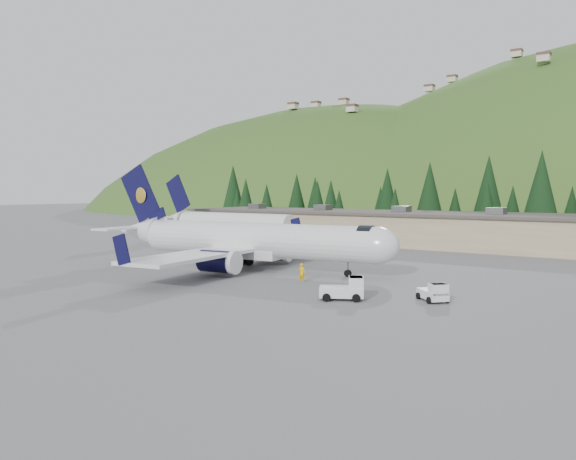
# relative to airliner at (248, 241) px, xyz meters

# --- Properties ---
(ground) EXTENTS (600.00, 600.00, 0.00)m
(ground) POSITION_rel_airliner_xyz_m (1.03, 0.14, -3.13)
(ground) COLOR slate
(airliner) EXTENTS (35.45, 33.36, 11.76)m
(airliner) POSITION_rel_airliner_xyz_m (0.00, 0.00, 0.00)
(airliner) COLOR white
(airliner) RESTS_ON ground
(second_airliner) EXTENTS (27.50, 11.00, 10.05)m
(second_airliner) POSITION_rel_airliner_xyz_m (-23.90, 22.14, 0.19)
(second_airliner) COLOR white
(second_airliner) RESTS_ON ground
(baggage_tug_a) EXTENTS (3.83, 3.25, 1.83)m
(baggage_tug_a) POSITION_rel_airliner_xyz_m (17.18, -8.83, -2.31)
(baggage_tug_a) COLOR silver
(baggage_tug_a) RESTS_ON ground
(baggage_tug_b) EXTENTS (3.02, 2.95, 1.50)m
(baggage_tug_b) POSITION_rel_airliner_xyz_m (23.16, -5.54, -2.46)
(baggage_tug_b) COLOR silver
(baggage_tug_b) RESTS_ON ground
(terminal_building) EXTENTS (71.00, 17.00, 6.10)m
(terminal_building) POSITION_rel_airliner_xyz_m (-3.98, 38.14, -0.51)
(terminal_building) COLOR gray
(terminal_building) RESTS_ON ground
(ramp_worker) EXTENTS (0.67, 0.46, 1.78)m
(ramp_worker) POSITION_rel_airliner_xyz_m (9.55, -3.65, -2.24)
(ramp_worker) COLOR #FFBF00
(ramp_worker) RESTS_ON ground
(tree_line) EXTENTS (112.68, 18.50, 14.43)m
(tree_line) POSITION_rel_airliner_xyz_m (-2.64, 61.69, 4.27)
(tree_line) COLOR black
(tree_line) RESTS_ON ground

